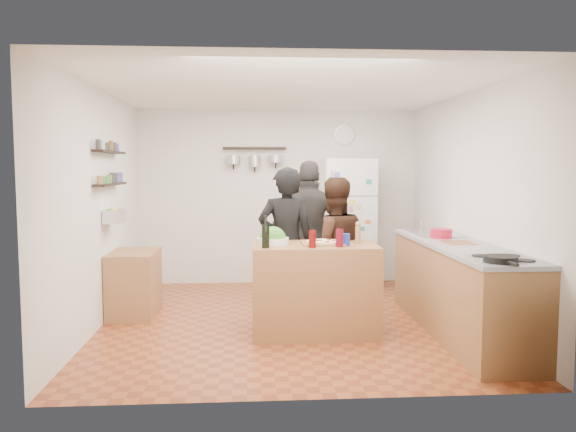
{
  "coord_description": "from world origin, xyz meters",
  "views": [
    {
      "loc": [
        -0.41,
        -6.02,
        1.69
      ],
      "look_at": [
        0.0,
        0.1,
        1.15
      ],
      "focal_mm": 35.0,
      "sensor_mm": 36.0,
      "label": 1
    }
  ],
  "objects": [
    {
      "name": "room_shell",
      "position": [
        0.0,
        0.39,
        1.25
      ],
      "size": [
        4.2,
        4.2,
        4.2
      ],
      "color": "brown",
      "rests_on": "ground"
    },
    {
      "name": "prep_island",
      "position": [
        0.23,
        -0.45,
        0.46
      ],
      "size": [
        1.25,
        0.72,
        0.91
      ],
      "primitive_type": "cube",
      "color": "brown",
      "rests_on": "floor"
    },
    {
      "name": "pizza_board",
      "position": [
        0.31,
        -0.47,
        0.92
      ],
      "size": [
        0.42,
        0.34,
        0.02
      ],
      "primitive_type": "cube",
      "color": "olive",
      "rests_on": "prep_island"
    },
    {
      "name": "pizza",
      "position": [
        0.31,
        -0.47,
        0.94
      ],
      "size": [
        0.34,
        0.34,
        0.02
      ],
      "primitive_type": "cylinder",
      "color": "#CDB787",
      "rests_on": "pizza_board"
    },
    {
      "name": "salad_bowl",
      "position": [
        -0.19,
        -0.4,
        0.94
      ],
      "size": [
        0.32,
        0.32,
        0.06
      ],
      "primitive_type": "cylinder",
      "color": "white",
      "rests_on": "prep_island"
    },
    {
      "name": "wine_bottle",
      "position": [
        -0.27,
        -0.67,
        1.02
      ],
      "size": [
        0.07,
        0.07,
        0.22
      ],
      "primitive_type": "cylinder",
      "color": "black",
      "rests_on": "prep_island"
    },
    {
      "name": "wine_glass_near",
      "position": [
        0.18,
        -0.69,
        0.99
      ],
      "size": [
        0.07,
        0.07,
        0.17
      ],
      "primitive_type": "cylinder",
      "color": "#560807",
      "rests_on": "prep_island"
    },
    {
      "name": "wine_glass_far",
      "position": [
        0.45,
        -0.65,
        1.0
      ],
      "size": [
        0.07,
        0.07,
        0.18
      ],
      "primitive_type": "cylinder",
      "color": "#5C0714",
      "rests_on": "prep_island"
    },
    {
      "name": "pepper_mill",
      "position": [
        0.68,
        -0.4,
        1.0
      ],
      "size": [
        0.05,
        0.05,
        0.18
      ],
      "primitive_type": "cylinder",
      "color": "olive",
      "rests_on": "prep_island"
    },
    {
      "name": "salt_canister",
      "position": [
        0.53,
        -0.57,
        0.97
      ],
      "size": [
        0.07,
        0.07,
        0.12
      ],
      "primitive_type": "cylinder",
      "color": "#1C2B9B",
      "rests_on": "prep_island"
    },
    {
      "name": "person_left",
      "position": [
        -0.02,
        0.04,
        0.84
      ],
      "size": [
        0.65,
        0.46,
        1.69
      ],
      "primitive_type": "imported",
      "rotation": [
        0.0,
        0.0,
        3.06
      ],
      "color": "black",
      "rests_on": "floor"
    },
    {
      "name": "person_center",
      "position": [
        0.49,
        -0.01,
        0.79
      ],
      "size": [
        0.84,
        0.69,
        1.58
      ],
      "primitive_type": "imported",
      "rotation": [
        0.0,
        0.0,
        3.27
      ],
      "color": "black",
      "rests_on": "floor"
    },
    {
      "name": "person_back",
      "position": [
        0.3,
        0.58,
        0.88
      ],
      "size": [
        1.09,
        0.58,
        1.76
      ],
      "primitive_type": "imported",
      "rotation": [
        0.0,
        0.0,
        3.0
      ],
      "color": "#2C2927",
      "rests_on": "floor"
    },
    {
      "name": "counter_run",
      "position": [
        1.7,
        -0.55,
        0.45
      ],
      "size": [
        0.63,
        2.63,
        0.9
      ],
      "primitive_type": "cube",
      "color": "#9E7042",
      "rests_on": "floor"
    },
    {
      "name": "stove_top",
      "position": [
        1.7,
        -1.5,
        0.91
      ],
      "size": [
        0.6,
        0.62,
        0.02
      ],
      "primitive_type": "cube",
      "color": "white",
      "rests_on": "counter_run"
    },
    {
      "name": "skillet",
      "position": [
        1.6,
        -1.68,
        0.95
      ],
      "size": [
        0.27,
        0.27,
        0.05
      ],
      "primitive_type": "cylinder",
      "color": "black",
      "rests_on": "stove_top"
    },
    {
      "name": "sink",
      "position": [
        1.7,
        0.3,
        0.92
      ],
      "size": [
        0.5,
        0.8,
        0.03
      ],
      "primitive_type": "cube",
      "color": "silver",
      "rests_on": "counter_run"
    },
    {
      "name": "cutting_board",
      "position": [
        1.7,
        -0.5,
        0.91
      ],
      "size": [
        0.3,
        0.4,
        0.02
      ],
      "primitive_type": "cube",
      "color": "brown",
      "rests_on": "counter_run"
    },
    {
      "name": "red_bowl",
      "position": [
        1.65,
        -0.11,
        0.97
      ],
      "size": [
        0.24,
        0.24,
        0.1
      ],
      "primitive_type": "cylinder",
      "color": "red",
      "rests_on": "counter_run"
    },
    {
      "name": "fridge",
      "position": [
        0.95,
        1.75,
        0.9
      ],
      "size": [
        0.7,
        0.68,
        1.8
      ],
      "primitive_type": "cube",
      "color": "white",
      "rests_on": "floor"
    },
    {
      "name": "wall_clock",
      "position": [
        0.95,
        2.08,
        2.15
      ],
      "size": [
        0.3,
        0.03,
        0.3
      ],
      "primitive_type": "cylinder",
      "rotation": [
        1.57,
        0.0,
        0.0
      ],
      "color": "silver",
      "rests_on": "back_wall"
    },
    {
      "name": "spice_shelf_lower",
      "position": [
        -1.93,
        0.2,
        1.5
      ],
      "size": [
        0.12,
        1.0,
        0.02
      ],
      "primitive_type": "cube",
      "color": "black",
      "rests_on": "left_wall"
    },
    {
      "name": "spice_shelf_upper",
      "position": [
        -1.93,
        0.2,
        1.85
      ],
      "size": [
        0.12,
        1.0,
        0.02
      ],
      "primitive_type": "cube",
      "color": "black",
      "rests_on": "left_wall"
    },
    {
      "name": "produce_basket",
      "position": [
        -1.9,
        0.2,
        1.15
      ],
      "size": [
        0.18,
        0.35,
        0.14
      ],
      "primitive_type": "cube",
      "color": "silver",
      "rests_on": "left_wall"
    },
    {
      "name": "side_table",
      "position": [
        -1.74,
        0.39,
        0.36
      ],
      "size": [
        0.5,
        0.8,
        0.73
      ],
      "primitive_type": "cube",
      "color": "#A87846",
      "rests_on": "floor"
    },
    {
      "name": "pot_rack",
      "position": [
        -0.35,
        2.0,
        1.95
      ],
      "size": [
        0.9,
        0.04,
        0.04
      ],
      "primitive_type": "cube",
      "color": "black",
      "rests_on": "back_wall"
    }
  ]
}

